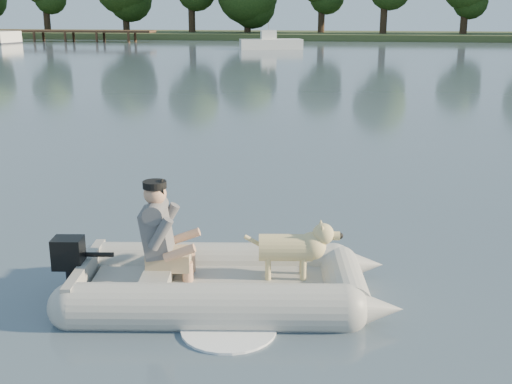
% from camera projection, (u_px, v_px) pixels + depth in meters
% --- Properties ---
extents(water, '(160.00, 160.00, 0.00)m').
position_uv_depth(water, '(218.00, 331.00, 6.10)').
color(water, slate).
rests_on(water, ground).
extents(shore_bank, '(160.00, 12.00, 0.70)m').
position_uv_depth(shore_bank, '(345.00, 36.00, 64.95)').
color(shore_bank, '#47512D').
rests_on(shore_bank, water).
extents(dock, '(18.00, 2.00, 1.04)m').
position_uv_depth(dock, '(59.00, 36.00, 59.15)').
color(dock, '#4C331E').
rests_on(dock, water).
extents(dinghy, '(4.93, 3.69, 1.36)m').
position_uv_depth(dinghy, '(225.00, 247.00, 6.63)').
color(dinghy, '#A1A19C').
rests_on(dinghy, water).
extents(man, '(0.79, 0.70, 1.06)m').
position_uv_depth(man, '(159.00, 229.00, 6.64)').
color(man, '#5A5A5E').
rests_on(man, dinghy).
extents(dog, '(0.95, 0.45, 0.61)m').
position_uv_depth(dog, '(286.00, 252.00, 6.69)').
color(dog, tan).
rests_on(dog, dinghy).
extents(outboard_motor, '(0.44, 0.34, 0.77)m').
position_uv_depth(outboard_motor, '(70.00, 271.00, 6.73)').
color(outboard_motor, black).
rests_on(outboard_motor, dinghy).
extents(motorboat, '(5.13, 3.05, 2.03)m').
position_uv_depth(motorboat, '(271.00, 37.00, 48.04)').
color(motorboat, white).
rests_on(motorboat, water).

